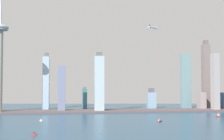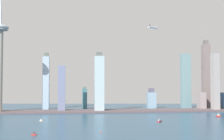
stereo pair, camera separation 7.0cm
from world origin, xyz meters
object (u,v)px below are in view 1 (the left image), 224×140
Objects in this scene: skyscraper_9 at (215,82)px; channel_buoy_1 at (101,132)px; skyscraper_11 at (99,83)px; boat_0 at (159,121)px; skyscraper_1 at (46,82)px; airplane at (153,28)px; boat_2 at (34,134)px; boat_3 at (41,120)px; skyscraper_0 at (151,100)px; skyscraper_10 at (201,101)px; skyscraper_7 at (206,76)px; skyscraper_5 at (85,98)px; skyscraper_6 at (186,81)px; observation_tower at (0,50)px; skyscraper_3 at (62,89)px; boat_4 at (218,116)px.

skyscraper_9 reaches higher than channel_buoy_1.
skyscraper_9 is 282.29m from skyscraper_11.
skyscraper_1 is at bearing 79.73° from boat_0.
boat_0 is at bearing -139.51° from airplane.
boat_3 is at bearing 111.91° from boat_2.
skyscraper_1 is at bearing 178.50° from skyscraper_0.
skyscraper_1 reaches higher than boat_3.
skyscraper_7 is at bearing 50.16° from skyscraper_10.
skyscraper_7 reaches higher than skyscraper_11.
skyscraper_7 reaches higher than channel_buoy_1.
skyscraper_5 is at bearing 98.94° from boat_2.
skyscraper_6 is 11.97× the size of boat_0.
skyscraper_6 is 435.24m from boat_3.
skyscraper_0 is 0.38× the size of skyscraper_9.
skyscraper_1 reaches higher than skyscraper_0.
skyscraper_0 is 106.58m from skyscraper_6.
channel_buoy_1 is (109.36, -392.15, -67.81)m from skyscraper_1.
skyscraper_1 is at bearing 176.47° from skyscraper_7.
skyscraper_0 is (366.58, 89.90, -116.76)m from observation_tower.
skyscraper_10 reaches higher than channel_buoy_1.
skyscraper_11 is at bearing -173.48° from skyscraper_10.
airplane is at bearing -87.77° from boat_3.
skyscraper_9 reaches higher than skyscraper_10.
boat_3 is at bearing -152.67° from skyscraper_10.
airplane is at bearing 6.02° from skyscraper_3.
airplane reaches higher than boat_0.
skyscraper_1 is at bearing -32.59° from boat_3.
skyscraper_10 is (21.37, -51.88, -50.65)m from skyscraper_6.
boat_4 is 4.49× the size of channel_buoy_1.
skyscraper_11 reaches higher than skyscraper_0.
skyscraper_0 is 1.22× the size of skyscraper_10.
boat_2 is 0.76× the size of boat_3.
skyscraper_10 is (116.00, -51.59, -1.62)m from skyscraper_0.
skyscraper_1 is at bearing 46.57° from observation_tower.
boat_3 is (-395.55, -161.23, -67.96)m from skyscraper_9.
skyscraper_10 is 6.58× the size of boat_2.
channel_buoy_1 is 430.36m from airplane.
airplane is at bearing -96.12° from skyscraper_0.
skyscraper_5 reaches higher than boat_3.
boat_4 is (-62.98, -197.62, -84.80)m from skyscraper_7.
skyscraper_3 reaches higher than channel_buoy_1.
airplane is at bearing -170.82° from skyscraper_7.
skyscraper_10 is (482.58, 38.31, -118.38)m from observation_tower.
skyscraper_1 is 397.85m from skyscraper_10.
airplane is (253.36, 202.33, 205.08)m from boat_3.
skyscraper_6 reaches higher than boat_0.
skyscraper_6 is 1.05× the size of skyscraper_11.
skyscraper_9 reaches higher than skyscraper_0.
skyscraper_1 is 307.10m from airplane.
skyscraper_1 is 261.53m from boat_3.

